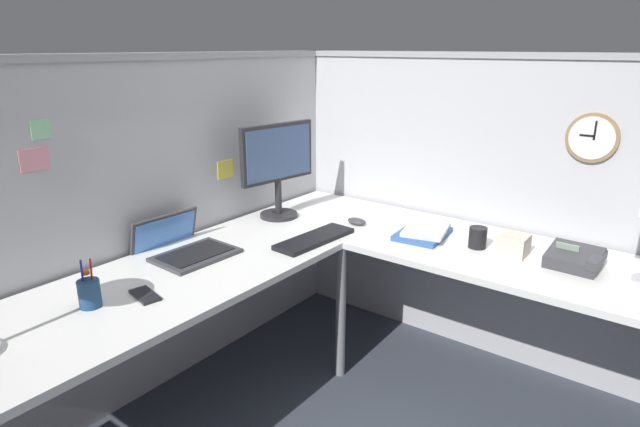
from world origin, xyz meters
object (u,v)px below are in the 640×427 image
computer_mouse (357,221)px  tissue_box (513,245)px  keyboard (315,239)px  pen_cup (89,293)px  wall_clock (592,138)px  book_stack (424,232)px  laptop (182,247)px  monitor (278,163)px  cell_phone (145,295)px  coffee_mug (478,238)px  office_phone (576,259)px

computer_mouse → tissue_box: tissue_box is taller
tissue_box → keyboard: bearing=116.4°
pen_cup → wall_clock: (1.73, -1.22, 0.44)m
book_stack → pen_cup: bearing=155.9°
wall_clock → laptop: bearing=131.1°
monitor → cell_phone: bearing=-167.0°
keyboard → pen_cup: 1.02m
pen_cup → cell_phone: size_ratio=1.25×
pen_cup → tissue_box: 1.73m
computer_mouse → cell_phone: size_ratio=0.72×
coffee_mug → tissue_box: 0.16m
pen_cup → tissue_box: (1.39, -1.03, -0.01)m
cell_phone → office_phone: office_phone is taller
monitor → keyboard: monitor is taller
computer_mouse → coffee_mug: (0.06, -0.62, 0.03)m
laptop → cell_phone: laptop is taller
pen_cup → tissue_box: pen_cup is taller
laptop → coffee_mug: size_ratio=4.10×
laptop → computer_mouse: bearing=-27.9°
laptop → tissue_box: laptop is taller
pen_cup → tissue_box: bearing=-36.5°
pen_cup → book_stack: 1.50m
keyboard → tissue_box: size_ratio=3.58×
cell_phone → wall_clock: wall_clock is taller
monitor → computer_mouse: monitor is taller
coffee_mug → computer_mouse: bearing=95.5°
cell_phone → book_stack: book_stack is taller
office_phone → coffee_mug: size_ratio=2.21×
office_phone → tissue_box: 0.25m
computer_mouse → tissue_box: 0.78m
coffee_mug → office_phone: bearing=-86.8°
keyboard → tissue_box: 0.89m
pen_cup → computer_mouse: bearing=-11.0°
tissue_box → wall_clock: wall_clock is taller
wall_clock → office_phone: bearing=-168.7°
coffee_mug → tissue_box: size_ratio=0.80×
monitor → office_phone: 1.47m
cell_phone → office_phone: bearing=-31.7°
monitor → office_phone: monitor is taller
keyboard → pen_cup: pen_cup is taller
keyboard → cell_phone: keyboard is taller
coffee_mug → laptop: bearing=129.3°
computer_mouse → pen_cup: bearing=169.0°
cell_phone → tissue_box: size_ratio=1.20×
keyboard → tissue_box: bearing=-59.7°
monitor → keyboard: size_ratio=1.16×
pen_cup → book_stack: pen_cup is taller
keyboard → wall_clock: wall_clock is taller
computer_mouse → office_phone: office_phone is taller
computer_mouse → tissue_box: size_ratio=0.87×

